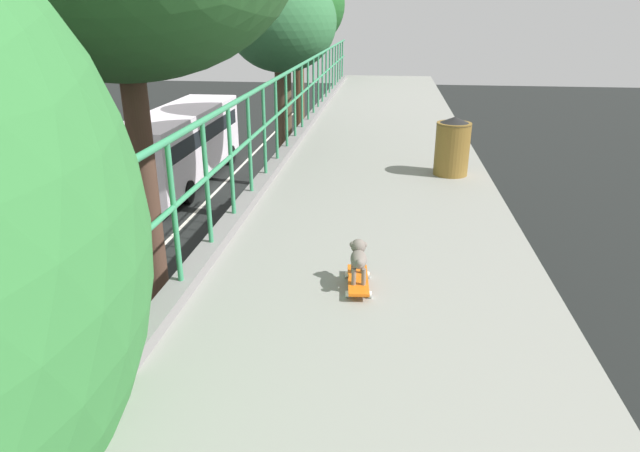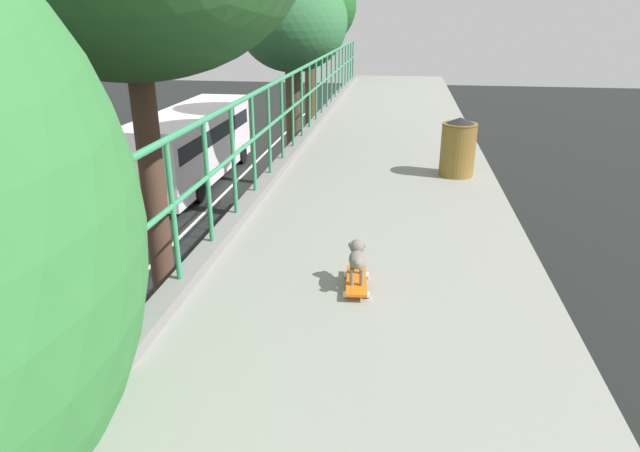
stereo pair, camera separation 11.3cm
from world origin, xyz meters
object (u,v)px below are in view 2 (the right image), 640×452
toy_skateboard (356,281)px  litter_bin (458,146)px  small_dog (357,257)px  city_bus (193,142)px

toy_skateboard → litter_bin: bearing=73.0°
toy_skateboard → small_dog: size_ratio=1.43×
city_bus → toy_skateboard: 21.79m
toy_skateboard → small_dog: (-0.00, 0.03, 0.20)m
toy_skateboard → small_dog: 0.21m
toy_skateboard → litter_bin: size_ratio=0.69×
city_bus → small_dog: (9.10, -19.46, 3.65)m
city_bus → toy_skateboard: size_ratio=18.33×
small_dog → litter_bin: 3.70m
city_bus → small_dog: 21.79m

